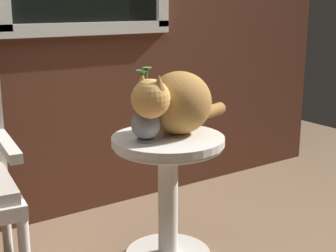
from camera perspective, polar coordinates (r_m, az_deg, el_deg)
name	(u,v)px	position (r m, az deg, el deg)	size (l,w,h in m)	color
wicker_side_table	(168,177)	(2.30, 0.00, -5.99)	(0.52, 0.52, 0.62)	silver
cat	(176,102)	(2.24, 0.95, 2.78)	(0.64, 0.38, 0.30)	#AD7A3D
pewter_vase_with_ivy	(146,119)	(2.14, -2.62, 0.78)	(0.13, 0.13, 0.32)	gray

